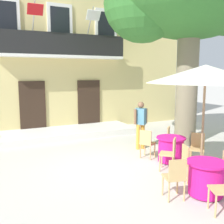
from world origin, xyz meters
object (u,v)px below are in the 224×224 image
object	(u,v)px
cafe_chair_front_1	(172,139)
pedestrian_near_entrance	(141,122)
cafe_table_middle	(206,178)
cafe_chair_front_2	(147,142)
cafe_chair_middle_2	(189,161)
cafe_umbrella	(205,74)
cafe_table_front	(171,149)
cafe_chair_middle_3	(175,176)
cafe_chair_front_3	(170,152)
cafe_chair_front_0	(197,146)

from	to	relation	value
cafe_chair_front_1	pedestrian_near_entrance	world-z (taller)	pedestrian_near_entrance
cafe_table_middle	cafe_chair_front_2	distance (m)	2.71
cafe_chair_middle_2	cafe_chair_front_2	world-z (taller)	same
cafe_umbrella	cafe_chair_front_2	bearing A→B (deg)	104.51
cafe_table_front	cafe_chair_front_1	bearing A→B (deg)	49.99
cafe_chair_middle_3	cafe_umbrella	size ratio (longest dim) A/B	0.31
cafe_table_middle	cafe_chair_front_3	size ratio (longest dim) A/B	0.95
cafe_table_middle	cafe_chair_front_0	size ratio (longest dim) A/B	0.95
cafe_chair_front_0	cafe_chair_front_3	xyz separation A→B (m)	(-1.05, -0.08, 0.00)
cafe_table_middle	cafe_chair_middle_2	size ratio (longest dim) A/B	0.95
cafe_table_front	pedestrian_near_entrance	bearing A→B (deg)	92.85
cafe_table_middle	pedestrian_near_entrance	bearing A→B (deg)	80.14
cafe_chair_middle_2	pedestrian_near_entrance	world-z (taller)	pedestrian_near_entrance
cafe_table_front	cafe_chair_front_0	bearing A→B (deg)	-40.99
cafe_table_middle	cafe_umbrella	world-z (taller)	cafe_umbrella
cafe_table_middle	cafe_chair_front_1	size ratio (longest dim) A/B	0.95
cafe_chair_middle_2	cafe_chair_front_0	size ratio (longest dim) A/B	1.00
cafe_chair_front_1	cafe_chair_front_3	size ratio (longest dim) A/B	1.00
cafe_chair_front_1	cafe_chair_middle_2	bearing A→B (deg)	-117.53
cafe_chair_front_1	cafe_chair_front_3	world-z (taller)	same
cafe_chair_middle_3	cafe_umbrella	xyz separation A→B (m)	(1.46, 0.75, 2.08)
cafe_chair_front_2	cafe_chair_front_0	bearing A→B (deg)	-46.43
cafe_table_middle	cafe_chair_middle_3	xyz separation A→B (m)	(-0.74, 0.12, 0.14)
cafe_chair_front_0	cafe_chair_front_3	bearing A→B (deg)	-175.50
cafe_table_front	cafe_chair_front_3	size ratio (longest dim) A/B	0.95
cafe_chair_middle_3	cafe_umbrella	distance (m)	2.65
cafe_chair_front_3	cafe_chair_front_2	bearing A→B (deg)	89.06
cafe_table_middle	cafe_chair_middle_2	distance (m)	0.77
cafe_table_front	cafe_chair_front_3	distance (m)	0.77
cafe_table_middle	cafe_umbrella	bearing A→B (deg)	50.62
cafe_table_front	cafe_chair_front_0	distance (m)	0.77
cafe_table_front	pedestrian_near_entrance	xyz separation A→B (m)	(-0.08, 1.57, 0.55)
cafe_chair_front_0	cafe_chair_front_1	world-z (taller)	same
cafe_chair_middle_3	cafe_chair_front_3	xyz separation A→B (m)	(0.98, 1.40, 0.00)
cafe_table_front	cafe_chair_middle_3	bearing A→B (deg)	-126.47
cafe_chair_middle_3	pedestrian_near_entrance	xyz separation A→B (m)	(1.38, 3.55, 0.41)
cafe_chair_front_3	cafe_chair_middle_2	bearing A→B (deg)	-93.24
cafe_chair_front_2	cafe_chair_front_3	bearing A→B (deg)	-90.94
cafe_chair_middle_2	cafe_table_front	world-z (taller)	cafe_chair_middle_2
cafe_chair_front_1	pedestrian_near_entrance	bearing A→B (deg)	119.50
cafe_chair_middle_3	cafe_table_front	bearing A→B (deg)	53.53
cafe_umbrella	pedestrian_near_entrance	xyz separation A→B (m)	(-0.08, 2.79, -1.67)
pedestrian_near_entrance	cafe_umbrella	bearing A→B (deg)	-88.31
cafe_umbrella	cafe_chair_front_1	bearing A→B (deg)	75.04
cafe_table_middle	cafe_chair_middle_2	world-z (taller)	cafe_chair_middle_2
cafe_table_middle	cafe_chair_middle_2	xyz separation A→B (m)	(0.19, 0.73, 0.14)
cafe_table_middle	pedestrian_near_entrance	world-z (taller)	pedestrian_near_entrance
pedestrian_near_entrance	cafe_chair_front_1	bearing A→B (deg)	-60.50
cafe_chair_front_0	cafe_chair_front_1	size ratio (longest dim) A/B	1.00
cafe_chair_middle_3	pedestrian_near_entrance	bearing A→B (deg)	68.72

